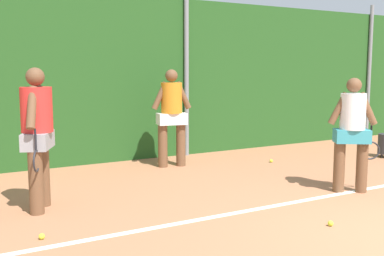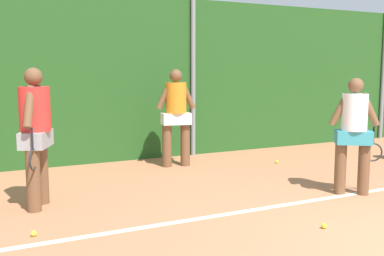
% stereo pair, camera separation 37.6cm
% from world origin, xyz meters
% --- Properties ---
extents(ground_plane, '(30.22, 30.22, 0.00)m').
position_xyz_m(ground_plane, '(0.00, 1.82, 0.00)').
color(ground_plane, '#B2704C').
extents(hedge_fence_backdrop, '(19.65, 0.25, 3.32)m').
position_xyz_m(hedge_fence_backdrop, '(0.00, 6.20, 1.66)').
color(hedge_fence_backdrop, '#23511E').
rests_on(hedge_fence_backdrop, ground_plane).
extents(fence_post_center, '(0.10, 0.10, 3.56)m').
position_xyz_m(fence_post_center, '(0.00, 6.03, 1.78)').
color(fence_post_center, gray).
rests_on(fence_post_center, ground_plane).
extents(fence_post_right, '(0.10, 0.10, 3.56)m').
position_xyz_m(fence_post_right, '(5.67, 6.03, 1.78)').
color(fence_post_right, gray).
rests_on(fence_post_right, ground_plane).
extents(court_baseline_paint, '(14.36, 0.10, 0.01)m').
position_xyz_m(court_baseline_paint, '(0.00, 2.14, 0.00)').
color(court_baseline_paint, white).
rests_on(court_baseline_paint, ground_plane).
extents(player_foreground_near, '(0.71, 0.53, 1.73)m').
position_xyz_m(player_foreground_near, '(0.73, 2.16, 0.97)').
color(player_foreground_near, brown).
rests_on(player_foreground_near, ground_plane).
extents(player_midcourt, '(0.52, 0.81, 1.88)m').
position_xyz_m(player_midcourt, '(-3.56, 3.53, 1.05)').
color(player_midcourt, brown).
rests_on(player_midcourt, ground_plane).
extents(player_backcourt_far, '(0.77, 0.41, 1.85)m').
position_xyz_m(player_backcourt_far, '(-0.80, 5.14, 1.04)').
color(player_backcourt_far, brown).
rests_on(player_backcourt_far, ground_plane).
extents(tennis_ball_0, '(0.07, 0.07, 0.07)m').
position_xyz_m(tennis_ball_0, '(-3.77, 2.41, 0.03)').
color(tennis_ball_0, '#CCDB33').
rests_on(tennis_ball_0, ground_plane).
extents(tennis_ball_2, '(0.07, 0.07, 0.07)m').
position_xyz_m(tennis_ball_2, '(4.27, 4.44, 0.03)').
color(tennis_ball_2, '#CCDB33').
rests_on(tennis_ball_2, ground_plane).
extents(tennis_ball_3, '(0.07, 0.07, 0.07)m').
position_xyz_m(tennis_ball_3, '(-0.68, 1.18, 0.03)').
color(tennis_ball_3, '#CCDB33').
rests_on(tennis_ball_3, ground_plane).
extents(tennis_ball_4, '(0.07, 0.07, 0.07)m').
position_xyz_m(tennis_ball_4, '(1.10, 4.50, 0.03)').
color(tennis_ball_4, '#CCDB33').
rests_on(tennis_ball_4, ground_plane).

